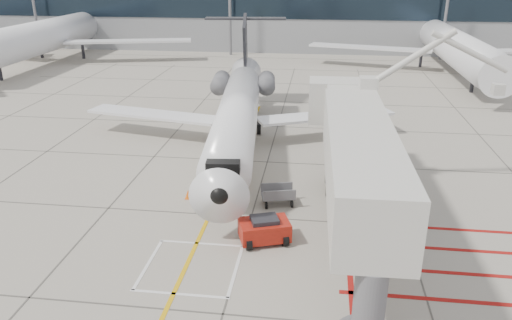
# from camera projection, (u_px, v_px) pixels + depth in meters

# --- Properties ---
(ground_plane) EXTENTS (260.00, 260.00, 0.00)m
(ground_plane) POSITION_uv_depth(u_px,v_px,m) (239.00, 258.00, 22.97)
(ground_plane) COLOR #9D9687
(ground_plane) RESTS_ON ground
(regional_jet) EXTENTS (27.71, 33.47, 8.16)m
(regional_jet) POSITION_uv_depth(u_px,v_px,m) (235.00, 101.00, 33.14)
(regional_jet) COLOR white
(regional_jet) RESTS_ON ground_plane
(jet_bridge) EXTENTS (9.69, 19.82, 7.86)m
(jet_bridge) POSITION_uv_depth(u_px,v_px,m) (359.00, 169.00, 22.67)
(jet_bridge) COLOR silver
(jet_bridge) RESTS_ON ground_plane
(pushback_tug) EXTENTS (2.73, 2.18, 1.38)m
(pushback_tug) POSITION_uv_depth(u_px,v_px,m) (264.00, 229.00, 24.07)
(pushback_tug) COLOR #A41B0F
(pushback_tug) RESTS_ON ground_plane
(baggage_cart) EXTENTS (2.04, 1.55, 1.15)m
(baggage_cart) POSITION_uv_depth(u_px,v_px,m) (278.00, 195.00, 27.84)
(baggage_cart) COLOR #5D5D62
(baggage_cart) RESTS_ON ground_plane
(ground_power_unit) EXTENTS (2.46, 1.81, 1.74)m
(ground_power_unit) POSITION_uv_depth(u_px,v_px,m) (375.00, 227.00, 23.86)
(ground_power_unit) COLOR beige
(ground_power_unit) RESTS_ON ground_plane
(cone_nose) EXTENTS (0.39, 0.39, 0.54)m
(cone_nose) POSITION_uv_depth(u_px,v_px,m) (188.00, 194.00, 28.67)
(cone_nose) COLOR #E0570B
(cone_nose) RESTS_ON ground_plane
(cone_side) EXTENTS (0.36, 0.36, 0.50)m
(cone_side) POSITION_uv_depth(u_px,v_px,m) (245.00, 186.00, 29.77)
(cone_side) COLOR #FF5B0D
(cone_side) RESTS_ON ground_plane
(bg_aircraft_b) EXTENTS (37.81, 42.01, 12.60)m
(bg_aircraft_b) POSITION_uv_depth(u_px,v_px,m) (49.00, 14.00, 67.05)
(bg_aircraft_b) COLOR silver
(bg_aircraft_b) RESTS_ON ground_plane
(bg_aircraft_c) EXTENTS (34.86, 38.73, 11.62)m
(bg_aircraft_c) POSITION_uv_depth(u_px,v_px,m) (453.00, 23.00, 60.97)
(bg_aircraft_c) COLOR silver
(bg_aircraft_c) RESTS_ON ground_plane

